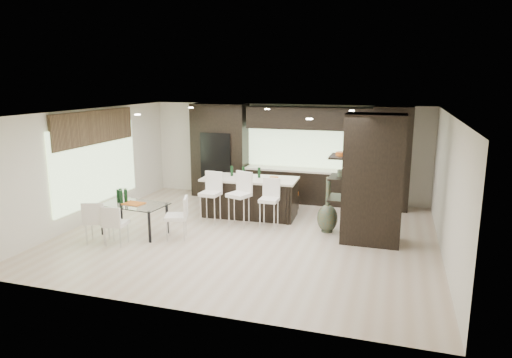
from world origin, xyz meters
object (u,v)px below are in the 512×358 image
(bench, at_px, (276,201))
(floor_vase, at_px, (328,205))
(kitchen_island, at_px, (250,197))
(chair_far, at_px, (97,223))
(stool_right, at_px, (269,209))
(chair_end, at_px, (176,220))
(stool_mid, at_px, (239,205))
(stool_left, at_px, (210,203))
(chair_near, at_px, (116,226))
(dining_table, at_px, (135,219))

(bench, height_order, floor_vase, floor_vase)
(kitchen_island, distance_m, chair_far, 3.72)
(stool_right, bearing_deg, chair_end, -143.40)
(stool_mid, distance_m, chair_far, 3.15)
(stool_left, height_order, chair_near, stool_left)
(kitchen_island, bearing_deg, chair_end, -118.21)
(floor_vase, height_order, chair_far, floor_vase)
(chair_far, bearing_deg, floor_vase, 6.14)
(stool_right, relative_size, floor_vase, 0.74)
(bench, relative_size, chair_end, 1.40)
(kitchen_island, distance_m, chair_end, 2.30)
(stool_right, xyz_separation_m, chair_end, (-1.72, -1.26, -0.04))
(floor_vase, bearing_deg, chair_end, -154.93)
(bench, height_order, chair_end, chair_end)
(stool_mid, height_order, dining_table, stool_mid)
(stool_right, bearing_deg, dining_table, -155.03)
(floor_vase, height_order, chair_near, floor_vase)
(kitchen_island, xyz_separation_m, stool_mid, (0.00, -0.83, 0.02))
(floor_vase, relative_size, dining_table, 0.88)
(bench, relative_size, dining_table, 0.83)
(stool_mid, relative_size, stool_right, 1.10)
(stool_left, bearing_deg, chair_near, -119.23)
(stool_right, height_order, floor_vase, floor_vase)
(kitchen_island, relative_size, stool_mid, 2.29)
(dining_table, height_order, chair_end, chair_end)
(stool_mid, relative_size, bench, 0.87)
(floor_vase, xyz_separation_m, chair_far, (-4.51, -2.13, -0.21))
(kitchen_island, height_order, bench, kitchen_island)
(stool_left, xyz_separation_m, chair_end, (-0.27, -1.25, -0.07))
(stool_right, bearing_deg, kitchen_island, 131.90)
(stool_left, xyz_separation_m, chair_near, (-1.30, -1.95, -0.10))
(floor_vase, bearing_deg, chair_far, -154.70)
(chair_end, bearing_deg, stool_mid, -58.26)
(stool_mid, height_order, stool_right, stool_mid)
(kitchen_island, relative_size, chair_end, 2.77)
(stool_left, distance_m, chair_end, 1.28)
(stool_mid, distance_m, bench, 1.71)
(stool_left, relative_size, floor_vase, 0.79)
(stool_left, bearing_deg, floor_vase, 7.91)
(dining_table, relative_size, chair_far, 1.69)
(stool_left, height_order, dining_table, stool_left)
(chair_near, bearing_deg, chair_far, 176.36)
(chair_end, bearing_deg, stool_right, -73.27)
(floor_vase, bearing_deg, chair_near, -152.48)
(stool_left, bearing_deg, stool_mid, 3.74)
(bench, relative_size, chair_near, 1.51)
(stool_right, height_order, dining_table, stool_right)
(chair_near, bearing_deg, bench, 49.63)
(chair_far, bearing_deg, chair_near, -17.20)
(stool_mid, height_order, chair_end, stool_mid)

